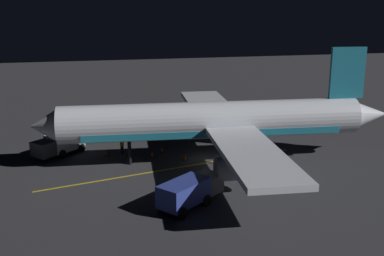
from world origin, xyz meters
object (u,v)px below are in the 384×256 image
object	(u,v)px
catering_truck	(190,192)
traffic_cone_under_wing	(152,154)
ground_crew_worker	(122,146)
traffic_cone_near_right	(162,149)
traffic_cone_far	(107,153)
airliner	(218,122)
baggage_truck	(60,144)
traffic_cone_near_left	(185,157)

from	to	relation	value
catering_truck	traffic_cone_under_wing	distance (m)	12.99
ground_crew_worker	traffic_cone_under_wing	distance (m)	3.38
traffic_cone_near_right	traffic_cone_far	size ratio (longest dim) A/B	1.00
airliner	traffic_cone_near_right	world-z (taller)	airliner
catering_truck	ground_crew_worker	bearing A→B (deg)	15.37
airliner	traffic_cone_under_wing	distance (m)	7.76
catering_truck	baggage_truck	bearing A→B (deg)	33.40
catering_truck	traffic_cone_far	bearing A→B (deg)	21.35
catering_truck	traffic_cone_far	distance (m)	15.36
traffic_cone_near_left	traffic_cone_under_wing	distance (m)	3.60
airliner	baggage_truck	size ratio (longest dim) A/B	6.61
ground_crew_worker	traffic_cone_near_left	size ratio (longest dim) A/B	3.16
traffic_cone_far	catering_truck	bearing A→B (deg)	-158.65
airliner	traffic_cone_near_right	distance (m)	7.44
airliner	traffic_cone_near_right	xyz separation A→B (m)	(4.10, 4.94, -3.75)
traffic_cone_under_wing	traffic_cone_far	distance (m)	4.76
ground_crew_worker	traffic_cone_near_right	world-z (taller)	ground_crew_worker
traffic_cone_near_left	traffic_cone_near_right	distance (m)	3.72
catering_truck	traffic_cone_near_right	distance (m)	14.33
traffic_cone_near_left	traffic_cone_near_right	xyz separation A→B (m)	(3.26, 1.80, 0.00)
traffic_cone_near_left	traffic_cone_near_right	size ratio (longest dim) A/B	1.00
traffic_cone_near_right	traffic_cone_far	bearing A→B (deg)	90.18
baggage_truck	traffic_cone_near_right	bearing A→B (deg)	-96.86
catering_truck	traffic_cone_under_wing	world-z (taller)	catering_truck
airliner	baggage_truck	world-z (taller)	airliner
traffic_cone_near_left	traffic_cone_under_wing	world-z (taller)	same
traffic_cone_under_wing	baggage_truck	bearing A→B (deg)	73.98
baggage_truck	traffic_cone_under_wing	bearing A→B (deg)	-106.02
traffic_cone_near_right	traffic_cone_far	distance (m)	5.85
catering_truck	traffic_cone_near_right	xyz separation A→B (m)	(14.30, -0.26, -0.91)
catering_truck	traffic_cone_near_left	world-z (taller)	catering_truck
airliner	traffic_cone_under_wing	world-z (taller)	airliner
catering_truck	traffic_cone_near_left	xyz separation A→B (m)	(11.05, -2.06, -0.91)
traffic_cone_near_left	airliner	bearing A→B (deg)	-105.02
baggage_truck	catering_truck	bearing A→B (deg)	-146.60
airliner	traffic_cone_under_wing	xyz separation A→B (m)	(2.71, 6.23, -3.75)
traffic_cone_near_left	traffic_cone_under_wing	size ratio (longest dim) A/B	1.00
catering_truck	traffic_cone_under_wing	bearing A→B (deg)	4.52
traffic_cone_under_wing	traffic_cone_far	xyz separation A→B (m)	(1.37, 4.56, 0.00)
traffic_cone_near_right	airliner	bearing A→B (deg)	-129.67
traffic_cone_under_wing	ground_crew_worker	bearing A→B (deg)	62.61
airliner	ground_crew_worker	bearing A→B (deg)	65.20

